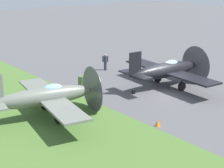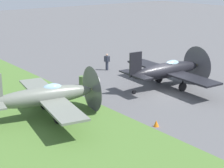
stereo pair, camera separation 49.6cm
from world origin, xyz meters
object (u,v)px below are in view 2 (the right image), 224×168
object	(u,v)px
airplane_lead	(168,70)
fuel_drum	(82,81)
airplane_wingman	(46,96)
runway_marker_cone	(156,123)
ground_crew_chief	(107,62)

from	to	relation	value
airplane_lead	fuel_drum	bearing A→B (deg)	-126.22
airplane_lead	airplane_wingman	xyz separation A→B (m)	(-0.21, -11.88, -0.03)
airplane_wingman	runway_marker_cone	distance (m)	7.85
ground_crew_chief	runway_marker_cone	distance (m)	15.47
airplane_wingman	runway_marker_cone	size ratio (longest dim) A/B	23.59
fuel_drum	runway_marker_cone	distance (m)	10.87
airplane_wingman	fuel_drum	xyz separation A→B (m)	(-4.77, 6.16, -1.09)
airplane_lead	ground_crew_chief	xyz separation A→B (m)	(-8.21, -0.50, -0.65)
airplane_wingman	ground_crew_chief	distance (m)	13.93
ground_crew_chief	airplane_lead	bearing A→B (deg)	-40.25
airplane_lead	airplane_wingman	distance (m)	11.89
airplane_lead	runway_marker_cone	distance (m)	9.20
ground_crew_chief	runway_marker_cone	xyz separation A→B (m)	(14.02, -6.51, -0.69)
airplane_lead	ground_crew_chief	world-z (taller)	airplane_lead
airplane_lead	ground_crew_chief	size ratio (longest dim) A/B	6.08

